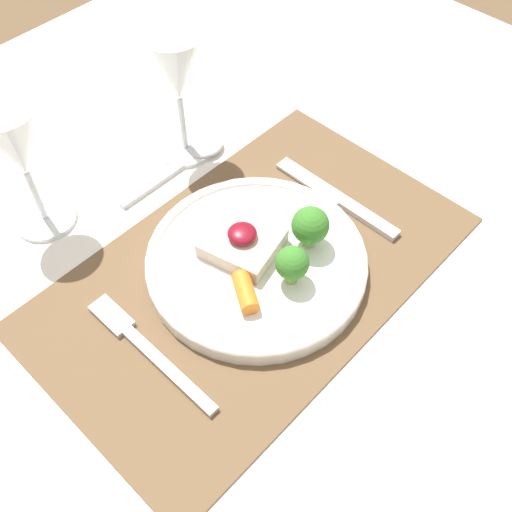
{
  "coord_description": "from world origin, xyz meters",
  "views": [
    {
      "loc": [
        -0.29,
        -0.28,
        1.31
      ],
      "look_at": [
        0.01,
        0.0,
        0.77
      ],
      "focal_mm": 42.0,
      "sensor_mm": 36.0,
      "label": 1
    }
  ],
  "objects": [
    {
      "name": "ground_plane",
      "position": [
        0.0,
        0.0,
        0.0
      ],
      "size": [
        8.0,
        8.0,
        0.0
      ],
      "primitive_type": "plane",
      "color": "brown"
    },
    {
      "name": "dining_table",
      "position": [
        0.0,
        0.0,
        0.67
      ],
      "size": [
        1.31,
        1.2,
        0.75
      ],
      "color": "white",
      "rests_on": "ground_plane"
    },
    {
      "name": "placemat",
      "position": [
        0.0,
        0.0,
        0.75
      ],
      "size": [
        0.5,
        0.3,
        0.0
      ],
      "primitive_type": "cube",
      "color": "brown",
      "rests_on": "dining_table"
    },
    {
      "name": "dinner_plate",
      "position": [
        0.01,
        -0.0,
        0.77
      ],
      "size": [
        0.25,
        0.25,
        0.07
      ],
      "color": "white",
      "rests_on": "placemat"
    },
    {
      "name": "fork",
      "position": [
        -0.15,
        0.01,
        0.76
      ],
      "size": [
        0.02,
        0.18,
        0.01
      ],
      "rotation": [
        0.0,
        0.0,
        0.05
      ],
      "color": "silver",
      "rests_on": "placemat"
    },
    {
      "name": "knife",
      "position": [
        0.15,
        -0.01,
        0.76
      ],
      "size": [
        0.02,
        0.18,
        0.01
      ],
      "rotation": [
        0.0,
        0.0,
        -0.01
      ],
      "color": "silver",
      "rests_on": "placemat"
    },
    {
      "name": "spoon",
      "position": [
        0.08,
        0.18,
        0.76
      ],
      "size": [
        0.17,
        0.04,
        0.01
      ],
      "rotation": [
        0.0,
        0.0,
        -0.06
      ],
      "color": "silver",
      "rests_on": "dining_table"
    },
    {
      "name": "wine_glass_near",
      "position": [
        0.08,
        0.21,
        0.87
      ],
      "size": [
        0.07,
        0.07,
        0.17
      ],
      "color": "white",
      "rests_on": "dining_table"
    },
    {
      "name": "wine_glass_far",
      "position": [
        -0.12,
        0.24,
        0.87
      ],
      "size": [
        0.07,
        0.07,
        0.17
      ],
      "color": "white",
      "rests_on": "dining_table"
    }
  ]
}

